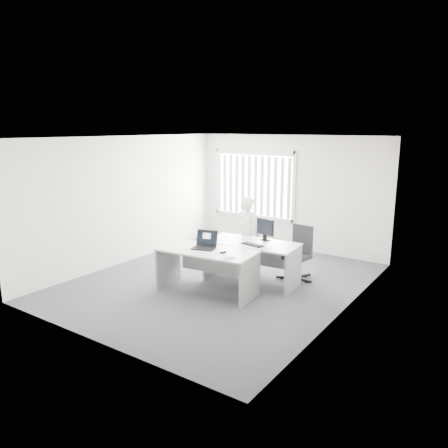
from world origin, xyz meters
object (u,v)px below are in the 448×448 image
Objects in this scene: laptop at (204,240)px; monitor at (265,229)px; office_chair at (297,263)px; desk_far at (252,253)px; person at (247,233)px; desk_near at (207,262)px.

laptop is 1.33m from monitor.
office_chair is 2.49× the size of monitor.
person is (-0.49, 0.62, 0.21)m from desk_far.
person reaches higher than monitor.
desk_far is at bearing 46.00° from laptop.
desk_far is 4.57× the size of laptop.
laptop is (0.00, -1.53, 0.18)m from person.
desk_near is 1.00m from desk_far.
desk_far is 4.23× the size of monitor.
person reaches higher than desk_far.
desk_far is at bearing -102.66° from monitor.
desk_near is at bearing -117.61° from desk_far.
desk_far is at bearing 128.43° from person.
desk_near is 4.62× the size of laptop.
person is at bearing 74.26° from laptop.
monitor reaches higher than laptop.
person reaches higher than laptop.
monitor is at bearing 58.89° from desk_far.
desk_far is at bearing 61.23° from desk_near.
office_chair is 0.95m from monitor.
monitor reaches higher than desk_far.
office_chair is 1.23m from person.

